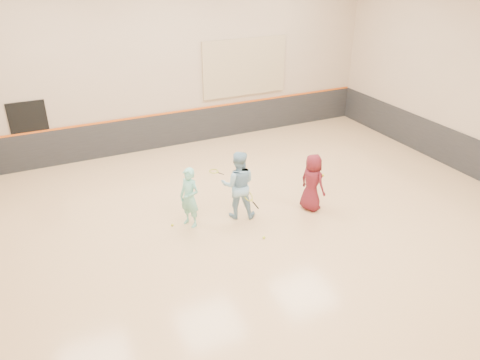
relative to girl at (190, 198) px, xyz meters
name	(u,v)px	position (x,y,z in m)	size (l,w,h in m)	color
room	(248,199)	(1.26, -0.72, 0.03)	(15.04, 12.04, 6.22)	tan
wainscot_back	(172,129)	(1.26, 5.25, -0.18)	(14.90, 0.04, 1.20)	#232326
wainscot_right	(465,154)	(8.73, -0.72, -0.18)	(0.04, 11.90, 1.20)	#232326
accent_stripe	(171,113)	(1.26, 5.24, 0.44)	(14.90, 0.03, 0.06)	#D85914
acoustic_panel	(245,67)	(4.06, 5.23, 1.72)	(3.20, 0.08, 2.00)	tan
doorway	(32,136)	(-3.24, 5.26, 0.32)	(1.10, 0.05, 2.20)	black
girl	(190,198)	(0.00, 0.00, 0.00)	(0.57, 0.37, 1.57)	#7CD7C3
instructor	(238,185)	(1.28, -0.12, 0.13)	(0.89, 0.69, 1.82)	#86B3CF
young_man	(312,182)	(3.20, -0.62, 0.00)	(0.77, 0.50, 1.57)	maroon
held_racket	(248,196)	(1.44, -0.35, -0.12)	(0.51, 0.51, 0.54)	gold
spare_racket	(214,171)	(1.72, 2.63, -0.75)	(0.65, 0.65, 0.06)	#B2CB2C
ball_under_racket	(264,237)	(1.37, -1.37, -0.75)	(0.07, 0.07, 0.07)	#CEE134
ball_in_hand	(323,175)	(3.39, -0.81, 0.26)	(0.07, 0.07, 0.07)	yellow
ball_beside_spare	(172,225)	(-0.46, 0.13, -0.75)	(0.07, 0.07, 0.07)	yellow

